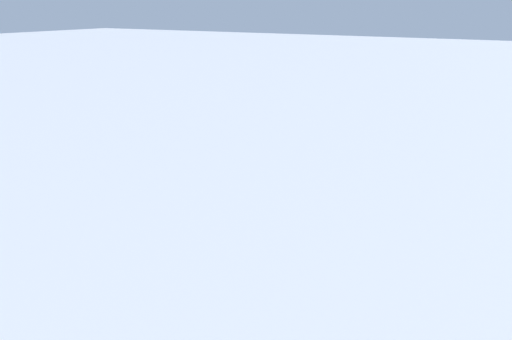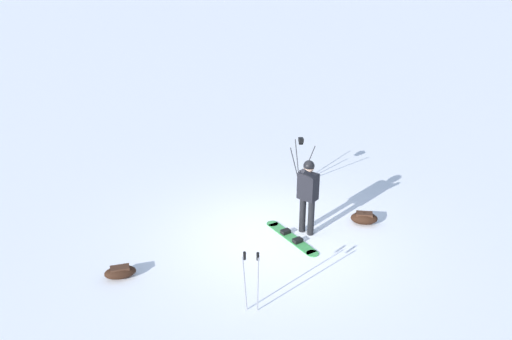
{
  "view_description": "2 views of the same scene",
  "coord_description": "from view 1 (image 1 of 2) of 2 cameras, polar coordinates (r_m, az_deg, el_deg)",
  "views": [
    {
      "loc": [
        -6.45,
        2.7,
        9.09
      ],
      "look_at": [
        -2.87,
        -3.26,
        7.0
      ],
      "focal_mm": 39.17,
      "sensor_mm": 36.0,
      "label": 1
    },
    {
      "loc": [
        -1.6,
        -9.91,
        6.04
      ],
      "look_at": [
        -0.48,
        -0.66,
        1.93
      ],
      "focal_mm": 37.75,
      "sensor_mm": 36.0,
      "label": 2
    }
  ],
  "objects": []
}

